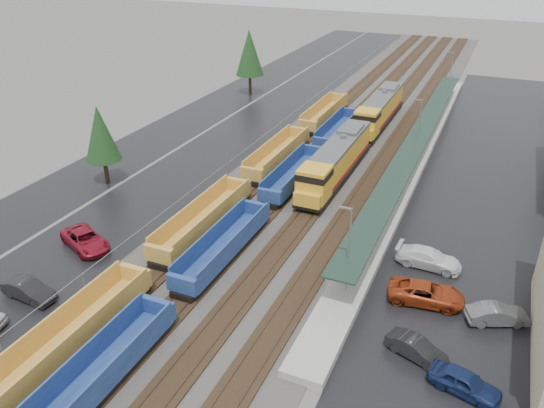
{
  "coord_description": "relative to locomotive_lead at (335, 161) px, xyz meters",
  "views": [
    {
      "loc": [
        17.8,
        -13.3,
        25.88
      ],
      "look_at": [
        -0.7,
        28.85,
        2.0
      ],
      "focal_mm": 35.0,
      "sensor_mm": 36.0,
      "label": 1
    }
  ],
  "objects": [
    {
      "name": "chainlink_fence",
      "position": [
        -11.5,
        17.84,
        -0.83
      ],
      "size": [
        0.08,
        160.04,
        2.02
      ],
      "color": "gray",
      "rests_on": "ground"
    },
    {
      "name": "tree_west_far",
      "position": [
        -25.0,
        29.4,
        4.69
      ],
      "size": [
        4.84,
        4.84,
        11.0
      ],
      "color": "#332316",
      "rests_on": "ground"
    },
    {
      "name": "station_platform",
      "position": [
        7.5,
        9.41,
        -1.71
      ],
      "size": [
        3.0,
        80.0,
        8.0
      ],
      "color": "#9E9B93",
      "rests_on": "ground"
    },
    {
      "name": "ballast_strip",
      "position": [
        -2.0,
        19.4,
        -2.4
      ],
      "size": [
        20.0,
        160.0,
        0.08
      ],
      "primitive_type": "cube",
      "color": "#302D2B",
      "rests_on": "ground"
    },
    {
      "name": "trackbed",
      "position": [
        -2.0,
        19.4,
        -2.28
      ],
      "size": [
        14.6,
        160.0,
        0.22
      ],
      "color": "black",
      "rests_on": "ground"
    },
    {
      "name": "west_road",
      "position": [
        -27.0,
        19.4,
        -2.43
      ],
      "size": [
        9.0,
        160.0,
        0.02
      ],
      "primitive_type": "cube",
      "color": "black",
      "rests_on": "ground"
    },
    {
      "name": "west_parking_lot",
      "position": [
        -17.0,
        19.4,
        -2.43
      ],
      "size": [
        10.0,
        160.0,
        0.02
      ],
      "primitive_type": "cube",
      "color": "black",
      "rests_on": "ground"
    },
    {
      "name": "parked_car_east_b",
      "position": [
        13.39,
        -18.63,
        -1.63
      ],
      "size": [
        3.36,
        6.11,
        1.62
      ],
      "primitive_type": "imported",
      "rotation": [
        0.0,
        0.0,
        1.69
      ],
      "color": "#9C3513",
      "rests_on": "ground"
    },
    {
      "name": "well_string_blue",
      "position": [
        -4.0,
        -19.32,
        -1.27
      ],
      "size": [
        2.65,
        81.02,
        2.35
      ],
      "color": "navy",
      "rests_on": "ground"
    },
    {
      "name": "parked_car_west_b",
      "position": [
        -15.25,
        -30.69,
        -1.67
      ],
      "size": [
        1.92,
        4.76,
        1.54
      ],
      "primitive_type": "imported",
      "rotation": [
        0.0,
        0.0,
        1.51
      ],
      "color": "black",
      "rests_on": "ground"
    },
    {
      "name": "parked_car_east_d",
      "position": [
        17.11,
        -26.93,
        -1.67
      ],
      "size": [
        2.86,
        4.8,
        1.53
      ],
      "primitive_type": "imported",
      "rotation": [
        0.0,
        0.0,
        1.32
      ],
      "color": "#14224E",
      "rests_on": "ground"
    },
    {
      "name": "parked_car_east_c",
      "position": [
        12.77,
        -13.51,
        -1.63
      ],
      "size": [
        2.54,
        5.67,
        1.61
      ],
      "primitive_type": "imported",
      "rotation": [
        0.0,
        0.0,
        1.52
      ],
      "color": "white",
      "rests_on": "ground"
    },
    {
      "name": "parked_car_east_a",
      "position": [
        13.79,
        -25.02,
        -1.74
      ],
      "size": [
        2.84,
        4.5,
        1.4
      ],
      "primitive_type": "imported",
      "rotation": [
        0.0,
        0.0,
        1.22
      ],
      "color": "black",
      "rests_on": "ground"
    },
    {
      "name": "well_string_yellow",
      "position": [
        -8.0,
        -15.94,
        -1.22
      ],
      "size": [
        2.77,
        87.65,
        2.46
      ],
      "color": "#C58936",
      "rests_on": "ground"
    },
    {
      "name": "parked_car_west_c",
      "position": [
        -16.32,
        -22.98,
        -1.63
      ],
      "size": [
        4.82,
        6.4,
        1.62
      ],
      "primitive_type": "imported",
      "rotation": [
        0.0,
        0.0,
        1.15
      ],
      "color": "maroon",
      "rests_on": "ground"
    },
    {
      "name": "east_commuter_lot",
      "position": [
        17.0,
        9.4,
        -2.43
      ],
      "size": [
        16.0,
        100.0,
        0.02
      ],
      "primitive_type": "cube",
      "color": "black",
      "rests_on": "ground"
    },
    {
      "name": "parked_car_east_e",
      "position": [
        18.6,
        -19.05,
        -1.7
      ],
      "size": [
        3.24,
        4.73,
        1.48
      ],
      "primitive_type": "imported",
      "rotation": [
        0.0,
        0.0,
        1.99
      ],
      "color": "#535658",
      "rests_on": "ground"
    },
    {
      "name": "locomotive_lead",
      "position": [
        0.0,
        0.0,
        0.0
      ],
      "size": [
        3.07,
        20.25,
        4.58
      ],
      "color": "black",
      "rests_on": "ground"
    },
    {
      "name": "tree_west_near",
      "position": [
        -24.0,
        -10.6,
        3.38
      ],
      "size": [
        3.96,
        3.96,
        9.0
      ],
      "color": "#332316",
      "rests_on": "ground"
    },
    {
      "name": "locomotive_trail",
      "position": [
        0.0,
        21.0,
        0.0
      ],
      "size": [
        3.07,
        20.25,
        4.58
      ],
      "color": "black",
      "rests_on": "ground"
    }
  ]
}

